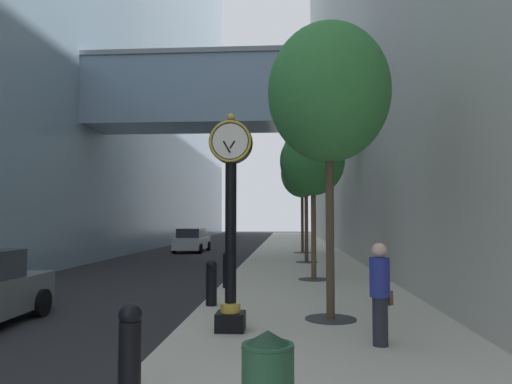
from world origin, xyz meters
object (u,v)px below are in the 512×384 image
at_px(bollard_fourth, 227,268).
at_px(street_tree_far, 302,173).
at_px(street_clock, 231,210).
at_px(street_tree_near, 329,93).
at_px(bollard_nearest, 130,348).
at_px(street_tree_mid_far, 306,162).
at_px(bollard_third, 211,281).
at_px(pedestrian_walking, 380,291).
at_px(car_white_mid, 192,240).
at_px(trash_bin, 268,383).
at_px(street_tree_mid_near, 313,160).

distance_m(bollard_fourth, street_tree_far, 16.28).
xyz_separation_m(street_clock, street_tree_near, (2.01, 1.17, 2.59)).
height_order(bollard_nearest, street_tree_mid_far, street_tree_mid_far).
bearing_deg(bollard_fourth, bollard_third, -90.00).
height_order(street_clock, bollard_fourth, street_clock).
xyz_separation_m(pedestrian_walking, car_white_mid, (-8.16, 24.14, -0.28)).
distance_m(bollard_third, street_tree_far, 19.20).
distance_m(bollard_nearest, bollard_fourth, 9.18).
height_order(street_tree_near, car_white_mid, street_tree_near).
relative_size(bollard_third, bollard_fourth, 1.00).
bearing_deg(trash_bin, bollard_third, 103.54).
bearing_deg(bollard_fourth, pedestrian_walking, -62.17).
xyz_separation_m(bollard_nearest, pedestrian_walking, (3.46, 2.62, 0.32)).
relative_size(bollard_third, street_tree_mid_near, 0.20).
height_order(bollard_third, street_tree_far, street_tree_far).
bearing_deg(pedestrian_walking, bollard_fourth, 117.83).
bearing_deg(bollard_third, trash_bin, -76.46).
distance_m(street_clock, street_tree_mid_near, 8.29).
bearing_deg(pedestrian_walking, bollard_third, 134.69).
relative_size(pedestrian_walking, car_white_mid, 0.40).
relative_size(street_tree_mid_near, pedestrian_walking, 3.21).
distance_m(street_clock, bollard_nearest, 3.99).
bearing_deg(trash_bin, street_clock, 101.52).
bearing_deg(street_tree_mid_far, street_tree_far, 90.00).
bearing_deg(pedestrian_walking, street_tree_mid_near, 94.33).
distance_m(bollard_fourth, street_tree_mid_far, 10.20).
height_order(street_clock, pedestrian_walking, street_clock).
height_order(street_tree_far, trash_bin, street_tree_far).
bearing_deg(bollard_nearest, pedestrian_walking, 37.08).
bearing_deg(bollard_nearest, street_tree_mid_far, 81.12).
relative_size(street_tree_near, pedestrian_walking, 3.72).
bearing_deg(trash_bin, pedestrian_walking, 63.59).
bearing_deg(street_tree_mid_far, bollard_third, -103.33).
distance_m(street_tree_far, car_white_mid, 8.94).
xyz_separation_m(bollard_nearest, street_tree_near, (2.81, 4.69, 4.30)).
bearing_deg(street_tree_far, street_tree_mid_far, -90.00).
xyz_separation_m(street_clock, street_tree_mid_near, (2.01, 7.81, 1.93)).
height_order(bollard_fourth, street_tree_mid_near, street_tree_mid_near).
relative_size(street_clock, street_tree_mid_far, 0.65).
xyz_separation_m(street_tree_mid_far, trash_bin, (-1.11, -18.90, -4.43)).
distance_m(street_tree_near, trash_bin, 7.20).
height_order(street_clock, bollard_third, street_clock).
relative_size(bollard_nearest, street_tree_near, 0.18).
distance_m(street_tree_mid_far, street_tree_far, 6.64).
distance_m(street_tree_mid_far, trash_bin, 19.44).
xyz_separation_m(bollard_third, bollard_fourth, (0.00, 3.06, 0.00)).
xyz_separation_m(street_tree_mid_near, street_tree_mid_far, (0.00, 6.64, 0.72)).
height_order(trash_bin, car_white_mid, car_white_mid).
relative_size(street_clock, street_tree_near, 0.65).
height_order(bollard_third, pedestrian_walking, pedestrian_walking).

